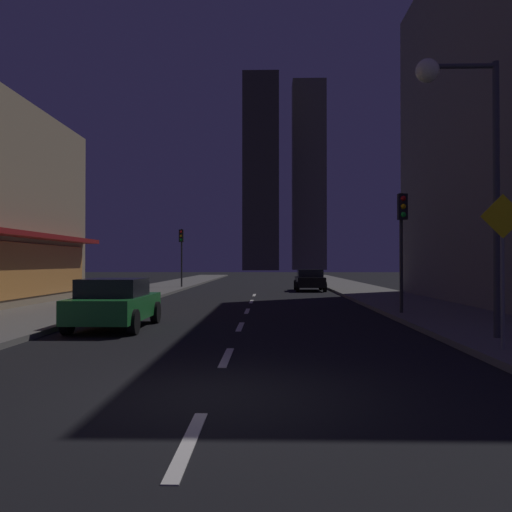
{
  "coord_description": "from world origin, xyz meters",
  "views": [
    {
      "loc": [
        0.85,
        -7.76,
        1.91
      ],
      "look_at": [
        0.0,
        28.39,
        2.34
      ],
      "focal_mm": 38.25,
      "sensor_mm": 36.0,
      "label": 1
    }
  ],
  "objects_px": {
    "car_parked_far": "(310,280)",
    "street_lamp_right": "(461,129)",
    "traffic_light_far_left": "(181,245)",
    "traffic_light_near_right": "(402,226)",
    "fire_hydrant_far_left": "(142,290)",
    "pedestrian_crossing_sign": "(503,257)",
    "car_parked_near": "(115,303)"
  },
  "relations": [
    {
      "from": "car_parked_far",
      "to": "street_lamp_right",
      "type": "relative_size",
      "value": 0.64
    },
    {
      "from": "car_parked_far",
      "to": "traffic_light_far_left",
      "type": "height_order",
      "value": "traffic_light_far_left"
    },
    {
      "from": "car_parked_far",
      "to": "traffic_light_near_right",
      "type": "height_order",
      "value": "traffic_light_near_right"
    },
    {
      "from": "fire_hydrant_far_left",
      "to": "pedestrian_crossing_sign",
      "type": "relative_size",
      "value": 0.21
    },
    {
      "from": "traffic_light_near_right",
      "to": "pedestrian_crossing_sign",
      "type": "xyz_separation_m",
      "value": [
        0.1,
        -7.92,
        -1.18
      ]
    },
    {
      "from": "street_lamp_right",
      "to": "pedestrian_crossing_sign",
      "type": "height_order",
      "value": "street_lamp_right"
    },
    {
      "from": "traffic_light_far_left",
      "to": "street_lamp_right",
      "type": "relative_size",
      "value": 0.64
    },
    {
      "from": "fire_hydrant_far_left",
      "to": "pedestrian_crossing_sign",
      "type": "bearing_deg",
      "value": -57.09
    },
    {
      "from": "fire_hydrant_far_left",
      "to": "traffic_light_near_right",
      "type": "height_order",
      "value": "traffic_light_near_right"
    },
    {
      "from": "car_parked_near",
      "to": "car_parked_far",
      "type": "height_order",
      "value": "same"
    },
    {
      "from": "car_parked_near",
      "to": "traffic_light_far_left",
      "type": "distance_m",
      "value": 23.94
    },
    {
      "from": "car_parked_far",
      "to": "traffic_light_far_left",
      "type": "bearing_deg",
      "value": 163.6
    },
    {
      "from": "car_parked_far",
      "to": "traffic_light_far_left",
      "type": "distance_m",
      "value": 9.8
    },
    {
      "from": "traffic_light_far_left",
      "to": "pedestrian_crossing_sign",
      "type": "bearing_deg",
      "value": -68.53
    },
    {
      "from": "pedestrian_crossing_sign",
      "to": "street_lamp_right",
      "type": "bearing_deg",
      "value": 97.21
    },
    {
      "from": "traffic_light_near_right",
      "to": "street_lamp_right",
      "type": "bearing_deg",
      "value": -91.11
    },
    {
      "from": "street_lamp_right",
      "to": "car_parked_near",
      "type": "bearing_deg",
      "value": 163.06
    },
    {
      "from": "car_parked_near",
      "to": "pedestrian_crossing_sign",
      "type": "bearing_deg",
      "value": -25.94
    },
    {
      "from": "traffic_light_near_right",
      "to": "street_lamp_right",
      "type": "relative_size",
      "value": 0.64
    },
    {
      "from": "traffic_light_near_right",
      "to": "traffic_light_far_left",
      "type": "bearing_deg",
      "value": 118.46
    },
    {
      "from": "car_parked_near",
      "to": "fire_hydrant_far_left",
      "type": "distance_m",
      "value": 13.5
    },
    {
      "from": "fire_hydrant_far_left",
      "to": "street_lamp_right",
      "type": "xyz_separation_m",
      "value": [
        11.28,
        -16.03,
        4.61
      ]
    },
    {
      "from": "fire_hydrant_far_left",
      "to": "street_lamp_right",
      "type": "bearing_deg",
      "value": -54.87
    },
    {
      "from": "car_parked_near",
      "to": "pedestrian_crossing_sign",
      "type": "distance_m",
      "value": 10.31
    },
    {
      "from": "car_parked_near",
      "to": "traffic_light_near_right",
      "type": "xyz_separation_m",
      "value": [
        9.1,
        3.45,
        2.45
      ]
    },
    {
      "from": "traffic_light_far_left",
      "to": "fire_hydrant_far_left",
      "type": "bearing_deg",
      "value": -92.19
    },
    {
      "from": "fire_hydrant_far_left",
      "to": "traffic_light_far_left",
      "type": "xyz_separation_m",
      "value": [
        0.4,
        10.45,
        2.74
      ]
    },
    {
      "from": "car_parked_near",
      "to": "fire_hydrant_far_left",
      "type": "xyz_separation_m",
      "value": [
        -2.3,
        13.3,
        -0.29
      ]
    },
    {
      "from": "pedestrian_crossing_sign",
      "to": "car_parked_far",
      "type": "bearing_deg",
      "value": 94.48
    },
    {
      "from": "car_parked_near",
      "to": "street_lamp_right",
      "type": "distance_m",
      "value": 10.34
    },
    {
      "from": "car_parked_far",
      "to": "pedestrian_crossing_sign",
      "type": "relative_size",
      "value": 1.34
    },
    {
      "from": "car_parked_far",
      "to": "fire_hydrant_far_left",
      "type": "relative_size",
      "value": 6.48
    }
  ]
}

